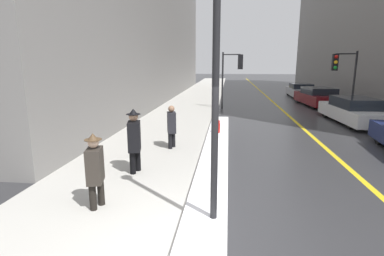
{
  "coord_description": "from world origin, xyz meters",
  "views": [
    {
      "loc": [
        0.61,
        -4.32,
        2.87
      ],
      "look_at": [
        -0.4,
        4.0,
        1.05
      ],
      "focal_mm": 28.0,
      "sensor_mm": 36.0,
      "label": 1
    }
  ],
  "objects_px": {
    "pedestrian_with_shoulder_bag": "(172,125)",
    "parked_car_maroon": "(318,97)",
    "parked_car_white": "(353,111)",
    "traffic_light_far": "(342,69)",
    "fire_hydrant": "(218,128)",
    "pedestrian_in_glasses": "(95,168)",
    "pedestrian_in_fedora": "(134,138)",
    "traffic_light_near": "(234,68)",
    "parked_car_silver": "(300,90)",
    "lamp_post": "(216,68)"
  },
  "relations": [
    {
      "from": "traffic_light_far",
      "to": "pedestrian_in_fedora",
      "type": "distance_m",
      "value": 13.43
    },
    {
      "from": "pedestrian_in_glasses",
      "to": "pedestrian_with_shoulder_bag",
      "type": "height_order",
      "value": "pedestrian_in_glasses"
    },
    {
      "from": "pedestrian_with_shoulder_bag",
      "to": "parked_car_white",
      "type": "bearing_deg",
      "value": 110.6
    },
    {
      "from": "traffic_light_far",
      "to": "parked_car_maroon",
      "type": "relative_size",
      "value": 0.74
    },
    {
      "from": "pedestrian_with_shoulder_bag",
      "to": "parked_car_maroon",
      "type": "height_order",
      "value": "pedestrian_with_shoulder_bag"
    },
    {
      "from": "traffic_light_near",
      "to": "parked_car_silver",
      "type": "height_order",
      "value": "traffic_light_near"
    },
    {
      "from": "pedestrian_with_shoulder_bag",
      "to": "parked_car_white",
      "type": "distance_m",
      "value": 9.71
    },
    {
      "from": "traffic_light_far",
      "to": "parked_car_silver",
      "type": "distance_m",
      "value": 9.7
    },
    {
      "from": "traffic_light_far",
      "to": "parked_car_white",
      "type": "height_order",
      "value": "traffic_light_far"
    },
    {
      "from": "traffic_light_near",
      "to": "traffic_light_far",
      "type": "distance_m",
      "value": 6.12
    },
    {
      "from": "traffic_light_far",
      "to": "pedestrian_in_fedora",
      "type": "relative_size",
      "value": 2.04
    },
    {
      "from": "pedestrian_in_glasses",
      "to": "pedestrian_in_fedora",
      "type": "relative_size",
      "value": 0.9
    },
    {
      "from": "traffic_light_near",
      "to": "parked_car_maroon",
      "type": "height_order",
      "value": "traffic_light_near"
    },
    {
      "from": "pedestrian_with_shoulder_bag",
      "to": "fire_hydrant",
      "type": "xyz_separation_m",
      "value": [
        1.5,
        1.8,
        -0.47
      ]
    },
    {
      "from": "lamp_post",
      "to": "pedestrian_with_shoulder_bag",
      "type": "relative_size",
      "value": 3.14
    },
    {
      "from": "traffic_light_far",
      "to": "fire_hydrant",
      "type": "xyz_separation_m",
      "value": [
        -6.56,
        -5.94,
        -2.2
      ]
    },
    {
      "from": "parked_car_white",
      "to": "fire_hydrant",
      "type": "xyz_separation_m",
      "value": [
        -6.49,
        -3.69,
        -0.25
      ]
    },
    {
      "from": "traffic_light_near",
      "to": "lamp_post",
      "type": "bearing_deg",
      "value": -84.05
    },
    {
      "from": "traffic_light_near",
      "to": "fire_hydrant",
      "type": "xyz_separation_m",
      "value": [
        -0.69,
        -7.67,
        -2.22
      ]
    },
    {
      "from": "lamp_post",
      "to": "parked_car_silver",
      "type": "distance_m",
      "value": 23.19
    },
    {
      "from": "pedestrian_with_shoulder_bag",
      "to": "parked_car_maroon",
      "type": "distance_m",
      "value": 14.23
    },
    {
      "from": "traffic_light_near",
      "to": "traffic_light_far",
      "type": "height_order",
      "value": "traffic_light_near"
    },
    {
      "from": "pedestrian_in_glasses",
      "to": "pedestrian_with_shoulder_bag",
      "type": "bearing_deg",
      "value": 157.45
    },
    {
      "from": "parked_car_white",
      "to": "parked_car_silver",
      "type": "height_order",
      "value": "parked_car_white"
    },
    {
      "from": "pedestrian_in_fedora",
      "to": "pedestrian_with_shoulder_bag",
      "type": "height_order",
      "value": "pedestrian_in_fedora"
    },
    {
      "from": "parked_car_white",
      "to": "parked_car_silver",
      "type": "xyz_separation_m",
      "value": [
        0.13,
        11.74,
        -0.04
      ]
    },
    {
      "from": "traffic_light_far",
      "to": "fire_hydrant",
      "type": "distance_m",
      "value": 9.12
    },
    {
      "from": "pedestrian_with_shoulder_bag",
      "to": "parked_car_white",
      "type": "height_order",
      "value": "pedestrian_with_shoulder_bag"
    },
    {
      "from": "lamp_post",
      "to": "pedestrian_in_glasses",
      "type": "xyz_separation_m",
      "value": [
        -2.36,
        0.43,
        -1.94
      ]
    },
    {
      "from": "lamp_post",
      "to": "traffic_light_near",
      "type": "height_order",
      "value": "lamp_post"
    },
    {
      "from": "parked_car_white",
      "to": "fire_hydrant",
      "type": "distance_m",
      "value": 7.47
    },
    {
      "from": "traffic_light_near",
      "to": "pedestrian_with_shoulder_bag",
      "type": "xyz_separation_m",
      "value": [
        -2.2,
        -9.47,
        -1.75
      ]
    },
    {
      "from": "traffic_light_near",
      "to": "pedestrian_with_shoulder_bag",
      "type": "distance_m",
      "value": 9.88
    },
    {
      "from": "pedestrian_with_shoulder_bag",
      "to": "parked_car_maroon",
      "type": "relative_size",
      "value": 0.31
    },
    {
      "from": "lamp_post",
      "to": "parked_car_white",
      "type": "distance_m",
      "value": 12.38
    },
    {
      "from": "parked_car_white",
      "to": "parked_car_silver",
      "type": "distance_m",
      "value": 11.74
    },
    {
      "from": "pedestrian_in_fedora",
      "to": "parked_car_white",
      "type": "relative_size",
      "value": 0.35
    },
    {
      "from": "pedestrian_in_glasses",
      "to": "parked_car_silver",
      "type": "bearing_deg",
      "value": 144.02
    },
    {
      "from": "parked_car_white",
      "to": "pedestrian_in_glasses",
      "type": "bearing_deg",
      "value": 136.26
    },
    {
      "from": "lamp_post",
      "to": "traffic_light_near",
      "type": "bearing_deg",
      "value": 87.95
    },
    {
      "from": "pedestrian_with_shoulder_bag",
      "to": "fire_hydrant",
      "type": "relative_size",
      "value": 2.11
    },
    {
      "from": "traffic_light_near",
      "to": "fire_hydrant",
      "type": "height_order",
      "value": "traffic_light_near"
    },
    {
      "from": "traffic_light_near",
      "to": "pedestrian_in_glasses",
      "type": "height_order",
      "value": "traffic_light_near"
    },
    {
      "from": "parked_car_maroon",
      "to": "lamp_post",
      "type": "bearing_deg",
      "value": 154.18
    },
    {
      "from": "pedestrian_in_glasses",
      "to": "parked_car_maroon",
      "type": "height_order",
      "value": "pedestrian_in_glasses"
    },
    {
      "from": "traffic_light_near",
      "to": "parked_car_white",
      "type": "distance_m",
      "value": 7.3
    },
    {
      "from": "parked_car_silver",
      "to": "parked_car_white",
      "type": "bearing_deg",
      "value": 179.95
    },
    {
      "from": "pedestrian_in_glasses",
      "to": "fire_hydrant",
      "type": "relative_size",
      "value": 2.22
    },
    {
      "from": "traffic_light_far",
      "to": "parked_car_maroon",
      "type": "height_order",
      "value": "traffic_light_far"
    },
    {
      "from": "parked_car_white",
      "to": "parked_car_maroon",
      "type": "distance_m",
      "value": 6.24
    }
  ]
}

